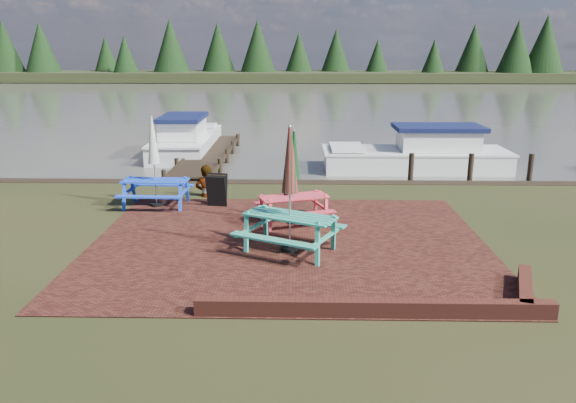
% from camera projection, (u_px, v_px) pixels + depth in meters
% --- Properties ---
extents(ground, '(120.00, 120.00, 0.00)m').
position_uv_depth(ground, '(288.00, 259.00, 11.92)').
color(ground, black).
rests_on(ground, ground).
extents(paving, '(9.00, 7.50, 0.02)m').
position_uv_depth(paving, '(289.00, 243.00, 12.88)').
color(paving, black).
rests_on(paving, ground).
extents(brick_wall, '(6.21, 1.79, 0.30)m').
position_uv_depth(brick_wall, '(411.00, 304.00, 9.51)').
color(brick_wall, '#4C1E16').
rests_on(brick_wall, ground).
extents(water, '(120.00, 60.00, 0.02)m').
position_uv_depth(water, '(298.00, 100.00, 47.57)').
color(water, '#48473E').
rests_on(water, ground).
extents(far_treeline, '(120.00, 10.00, 8.10)m').
position_uv_depth(far_treeline, '(299.00, 55.00, 74.64)').
color(far_treeline, black).
rests_on(far_treeline, ground).
extents(picnic_table_teal, '(2.56, 2.46, 2.75)m').
position_uv_depth(picnic_table_teal, '(290.00, 209.00, 12.11)').
color(picnic_table_teal, teal).
rests_on(picnic_table_teal, ground).
extents(picnic_table_red, '(2.13, 2.01, 2.38)m').
position_uv_depth(picnic_table_red, '(294.00, 192.00, 14.12)').
color(picnic_table_red, '#DB3846').
rests_on(picnic_table_red, ground).
extents(picnic_table_blue, '(1.89, 1.69, 2.52)m').
position_uv_depth(picnic_table_blue, '(155.00, 176.00, 15.63)').
color(picnic_table_blue, blue).
rests_on(picnic_table_blue, ground).
extents(chalkboard, '(0.58, 0.60, 0.90)m').
position_uv_depth(chalkboard, '(217.00, 190.00, 15.75)').
color(chalkboard, black).
rests_on(chalkboard, ground).
extents(jetty, '(1.76, 9.08, 1.00)m').
position_uv_depth(jetty, '(208.00, 155.00, 22.83)').
color(jetty, black).
rests_on(jetty, ground).
extents(boat_jetty, '(2.36, 6.63, 1.91)m').
position_uv_depth(boat_jetty, '(186.00, 141.00, 24.54)').
color(boat_jetty, silver).
rests_on(boat_jetty, ground).
extents(boat_near, '(6.95, 2.43, 1.88)m').
position_uv_depth(boat_near, '(419.00, 156.00, 21.21)').
color(boat_near, silver).
rests_on(boat_near, ground).
extents(person, '(0.74, 0.53, 1.91)m').
position_uv_depth(person, '(206.00, 165.00, 16.65)').
color(person, gray).
rests_on(person, ground).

